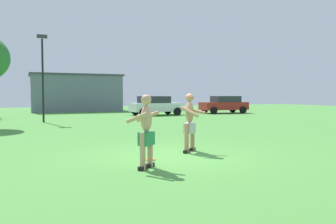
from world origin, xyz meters
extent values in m
plane|color=#4C8E3D|center=(0.00, 0.00, 0.00)|extent=(80.00, 80.00, 0.00)
cube|color=black|center=(-1.37, -1.32, 0.04)|extent=(0.27, 0.25, 0.09)
cylinder|color=tan|center=(-1.37, -1.32, 0.42)|extent=(0.13, 0.13, 0.85)
cube|color=black|center=(-1.11, -1.11, 0.04)|extent=(0.27, 0.25, 0.09)
cylinder|color=tan|center=(-1.11, -1.11, 0.42)|extent=(0.13, 0.13, 0.85)
cube|color=#28844C|center=(-1.24, -1.21, 0.69)|extent=(0.45, 0.43, 0.30)
ellipsoid|color=tan|center=(-1.24, -1.21, 1.15)|extent=(0.42, 0.40, 0.61)
cylinder|color=tan|center=(-1.49, -1.29, 1.18)|extent=(0.40, 0.53, 0.28)
cylinder|color=tan|center=(-1.12, -0.98, 1.18)|extent=(0.47, 0.47, 0.29)
sphere|color=tan|center=(-1.24, -1.21, 1.58)|extent=(0.23, 0.23, 0.23)
cube|color=black|center=(0.85, 0.54, 0.04)|extent=(0.27, 0.25, 0.09)
cylinder|color=tan|center=(0.85, 0.54, 0.43)|extent=(0.13, 0.13, 0.86)
cube|color=black|center=(0.51, 0.26, 0.04)|extent=(0.27, 0.25, 0.09)
cylinder|color=tan|center=(0.51, 0.26, 0.43)|extent=(0.13, 0.13, 0.86)
cube|color=#B7B7BC|center=(0.68, 0.40, 0.71)|extent=(0.44, 0.43, 0.31)
ellipsoid|color=tan|center=(0.68, 0.40, 1.18)|extent=(0.41, 0.40, 0.63)
cylinder|color=tan|center=(0.93, 0.47, 1.21)|extent=(0.47, 0.50, 0.20)
cylinder|color=tan|center=(0.56, 0.17, 1.21)|extent=(0.40, 0.53, 0.33)
sphere|color=tan|center=(0.68, 0.40, 1.62)|extent=(0.24, 0.24, 0.24)
cone|color=red|center=(0.68, 0.40, 1.68)|extent=(0.35, 0.35, 0.13)
cylinder|color=orange|center=(-0.81, -0.31, 0.01)|extent=(0.27, 0.27, 0.03)
cube|color=white|center=(6.18, 17.45, 0.67)|extent=(4.37, 1.98, 0.70)
cube|color=#282D33|center=(5.98, 17.44, 1.30)|extent=(2.47, 1.68, 0.56)
cylinder|color=black|center=(7.64, 18.41, 0.32)|extent=(0.65, 0.25, 0.64)
cylinder|color=black|center=(7.72, 16.61, 0.32)|extent=(0.65, 0.25, 0.64)
cylinder|color=black|center=(4.64, 18.28, 0.32)|extent=(0.65, 0.25, 0.64)
cylinder|color=black|center=(4.71, 16.48, 0.32)|extent=(0.65, 0.25, 0.64)
cube|color=maroon|center=(13.01, 17.88, 0.67)|extent=(4.38, 2.00, 0.70)
cube|color=#282D33|center=(13.21, 17.87, 1.30)|extent=(2.48, 1.69, 0.56)
cylinder|color=black|center=(11.47, 17.05, 0.32)|extent=(0.65, 0.25, 0.64)
cylinder|color=black|center=(11.55, 18.84, 0.32)|extent=(0.65, 0.25, 0.64)
cylinder|color=black|center=(14.48, 16.91, 0.32)|extent=(0.65, 0.25, 0.64)
cylinder|color=black|center=(14.56, 18.70, 0.32)|extent=(0.65, 0.25, 0.64)
cylinder|color=black|center=(-2.80, 13.41, 2.54)|extent=(0.12, 0.12, 5.09)
cube|color=#333338|center=(-2.80, 13.41, 5.24)|extent=(0.60, 0.24, 0.20)
cube|color=slate|center=(1.01, 27.29, 1.81)|extent=(8.69, 5.04, 3.62)
cube|color=#3F3F44|center=(1.01, 27.29, 3.70)|extent=(9.03, 5.24, 0.16)
camera|label=1|loc=(-3.75, -8.38, 1.69)|focal=35.65mm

